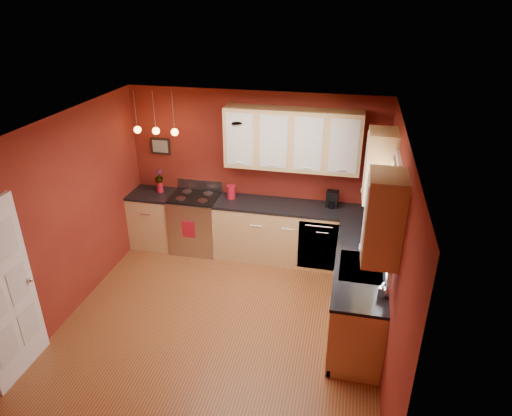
% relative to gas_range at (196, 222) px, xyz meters
% --- Properties ---
extents(floor, '(4.20, 4.20, 0.00)m').
position_rel_gas_range_xyz_m(floor, '(0.92, -1.80, -0.48)').
color(floor, '#9A552C').
rests_on(floor, ground).
extents(ceiling, '(4.00, 4.20, 0.02)m').
position_rel_gas_range_xyz_m(ceiling, '(0.92, -1.80, 2.12)').
color(ceiling, beige).
rests_on(ceiling, wall_back).
extents(wall_back, '(4.00, 0.02, 2.60)m').
position_rel_gas_range_xyz_m(wall_back, '(0.92, 0.30, 0.82)').
color(wall_back, maroon).
rests_on(wall_back, floor).
extents(wall_front, '(4.00, 0.02, 2.60)m').
position_rel_gas_range_xyz_m(wall_front, '(0.92, -3.90, 0.82)').
color(wall_front, maroon).
rests_on(wall_front, floor).
extents(wall_left, '(0.02, 4.20, 2.60)m').
position_rel_gas_range_xyz_m(wall_left, '(-1.08, -1.80, 0.82)').
color(wall_left, maroon).
rests_on(wall_left, floor).
extents(wall_right, '(0.02, 4.20, 2.60)m').
position_rel_gas_range_xyz_m(wall_right, '(2.92, -1.80, 0.82)').
color(wall_right, maroon).
rests_on(wall_right, floor).
extents(base_cabinets_back_left, '(0.70, 0.60, 0.90)m').
position_rel_gas_range_xyz_m(base_cabinets_back_left, '(-0.73, -0.00, -0.03)').
color(base_cabinets_back_left, tan).
rests_on(base_cabinets_back_left, floor).
extents(base_cabinets_back_right, '(2.54, 0.60, 0.90)m').
position_rel_gas_range_xyz_m(base_cabinets_back_right, '(1.65, -0.00, -0.03)').
color(base_cabinets_back_right, tan).
rests_on(base_cabinets_back_right, floor).
extents(base_cabinets_right, '(0.60, 2.10, 0.90)m').
position_rel_gas_range_xyz_m(base_cabinets_right, '(2.62, -1.35, -0.03)').
color(base_cabinets_right, tan).
rests_on(base_cabinets_right, floor).
extents(counter_back_left, '(0.70, 0.62, 0.04)m').
position_rel_gas_range_xyz_m(counter_back_left, '(-0.73, -0.00, 0.44)').
color(counter_back_left, black).
rests_on(counter_back_left, base_cabinets_back_left).
extents(counter_back_right, '(2.54, 0.62, 0.04)m').
position_rel_gas_range_xyz_m(counter_back_right, '(1.65, -0.00, 0.44)').
color(counter_back_right, black).
rests_on(counter_back_right, base_cabinets_back_right).
extents(counter_right, '(0.62, 2.10, 0.04)m').
position_rel_gas_range_xyz_m(counter_right, '(2.62, -1.35, 0.44)').
color(counter_right, black).
rests_on(counter_right, base_cabinets_right).
extents(gas_range, '(0.76, 0.64, 1.11)m').
position_rel_gas_range_xyz_m(gas_range, '(0.00, 0.00, 0.00)').
color(gas_range, '#B0B0B5').
rests_on(gas_range, floor).
extents(dishwasher_front, '(0.60, 0.02, 0.80)m').
position_rel_gas_range_xyz_m(dishwasher_front, '(2.02, -0.29, -0.03)').
color(dishwasher_front, '#B0B0B5').
rests_on(dishwasher_front, base_cabinets_back_right).
extents(sink, '(0.50, 0.70, 0.33)m').
position_rel_gas_range_xyz_m(sink, '(2.62, -1.50, 0.43)').
color(sink, gray).
rests_on(sink, counter_right).
extents(window, '(0.06, 1.02, 1.22)m').
position_rel_gas_range_xyz_m(window, '(2.89, -1.50, 1.21)').
color(window, white).
rests_on(window, wall_right).
extents(door_left_wall, '(0.12, 0.82, 2.05)m').
position_rel_gas_range_xyz_m(door_left_wall, '(-1.05, -3.00, 0.54)').
color(door_left_wall, white).
rests_on(door_left_wall, floor).
extents(upper_cabinets_back, '(2.00, 0.35, 0.90)m').
position_rel_gas_range_xyz_m(upper_cabinets_back, '(1.52, 0.12, 1.47)').
color(upper_cabinets_back, tan).
rests_on(upper_cabinets_back, wall_back).
extents(upper_cabinets_right, '(0.35, 1.95, 0.90)m').
position_rel_gas_range_xyz_m(upper_cabinets_right, '(2.75, -1.48, 1.47)').
color(upper_cabinets_right, tan).
rests_on(upper_cabinets_right, wall_right).
extents(wall_picture, '(0.32, 0.03, 0.26)m').
position_rel_gas_range_xyz_m(wall_picture, '(-0.63, 0.28, 1.17)').
color(wall_picture, black).
rests_on(wall_picture, wall_back).
extents(pendant_lights, '(0.71, 0.11, 0.66)m').
position_rel_gas_range_xyz_m(pendant_lights, '(-0.53, -0.05, 1.53)').
color(pendant_lights, gray).
rests_on(pendant_lights, ceiling).
extents(red_canister, '(0.15, 0.15, 0.22)m').
position_rel_gas_range_xyz_m(red_canister, '(0.59, 0.08, 0.57)').
color(red_canister, '#AA1223').
rests_on(red_canister, counter_back_right).
extents(red_vase, '(0.11, 0.11, 0.17)m').
position_rel_gas_range_xyz_m(red_vase, '(-0.61, 0.07, 0.54)').
color(red_vase, '#AA1223').
rests_on(red_vase, counter_back_left).
extents(flowers, '(0.15, 0.15, 0.24)m').
position_rel_gas_range_xyz_m(flowers, '(-0.61, 0.07, 0.73)').
color(flowers, '#AA1223').
rests_on(flowers, red_vase).
extents(coffee_maker, '(0.19, 0.18, 0.25)m').
position_rel_gas_range_xyz_m(coffee_maker, '(2.16, 0.10, 0.57)').
color(coffee_maker, black).
rests_on(coffee_maker, counter_back_right).
extents(soap_pump, '(0.10, 0.10, 0.17)m').
position_rel_gas_range_xyz_m(soap_pump, '(2.84, -2.05, 0.54)').
color(soap_pump, white).
rests_on(soap_pump, counter_right).
extents(dish_towel, '(0.20, 0.01, 0.28)m').
position_rel_gas_range_xyz_m(dish_towel, '(-0.01, -0.33, 0.04)').
color(dish_towel, '#AA1223').
rests_on(dish_towel, gas_range).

